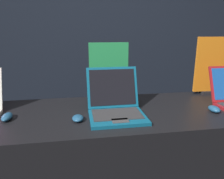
% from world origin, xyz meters
% --- Properties ---
extents(wall_back, '(8.00, 0.05, 2.80)m').
position_xyz_m(wall_back, '(0.00, 1.93, 1.40)').
color(wall_back, black).
rests_on(wall_back, ground_plane).
extents(display_counter, '(2.29, 0.70, 0.87)m').
position_xyz_m(display_counter, '(0.00, 0.35, 0.44)').
color(display_counter, black).
rests_on(display_counter, ground_plane).
extents(mouse_front, '(0.06, 0.12, 0.04)m').
position_xyz_m(mouse_front, '(-0.65, 0.32, 0.89)').
color(mouse_front, navy).
rests_on(mouse_front, display_counter).
extents(laptop_middle, '(0.34, 0.38, 0.28)m').
position_xyz_m(laptop_middle, '(0.01, 0.30, 0.94)').
color(laptop_middle, '#0F5170').
rests_on(laptop_middle, display_counter).
extents(mouse_middle, '(0.07, 0.09, 0.03)m').
position_xyz_m(mouse_middle, '(-0.23, 0.23, 0.89)').
color(mouse_middle, navy).
rests_on(mouse_middle, display_counter).
extents(promo_stand_middle, '(0.28, 0.07, 0.43)m').
position_xyz_m(promo_stand_middle, '(0.01, 0.58, 1.08)').
color(promo_stand_middle, black).
rests_on(promo_stand_middle, display_counter).
extents(mouse_back, '(0.06, 0.10, 0.04)m').
position_xyz_m(mouse_back, '(0.65, 0.23, 0.89)').
color(mouse_back, navy).
rests_on(mouse_back, display_counter).
extents(promo_stand_back, '(0.33, 0.07, 0.47)m').
position_xyz_m(promo_stand_back, '(0.89, 0.63, 1.10)').
color(promo_stand_back, black).
rests_on(promo_stand_back, display_counter).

